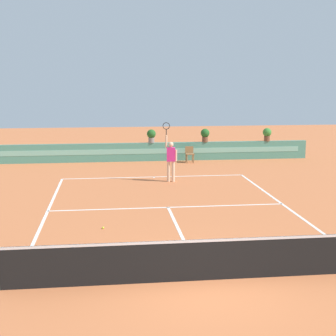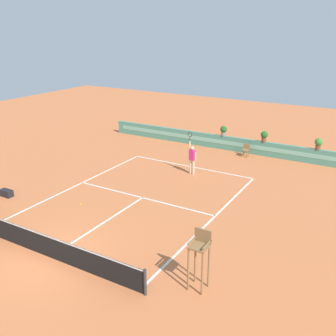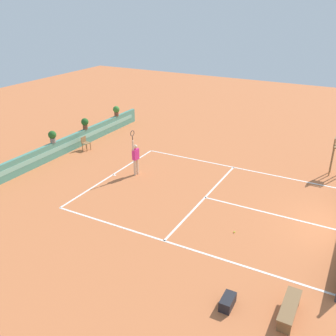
{
  "view_description": "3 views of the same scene",
  "coord_description": "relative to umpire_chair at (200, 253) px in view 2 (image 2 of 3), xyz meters",
  "views": [
    {
      "loc": [
        -2.01,
        -10.24,
        4.41
      ],
      "look_at": [
        0.26,
        8.59,
        1.0
      ],
      "focal_mm": 53.1,
      "sensor_mm": 36.0,
      "label": 1
    },
    {
      "loc": [
        10.41,
        -8.78,
        8.38
      ],
      "look_at": [
        0.26,
        8.59,
        1.0
      ],
      "focal_mm": 41.43,
      "sensor_mm": 36.0,
      "label": 2
    },
    {
      "loc": [
        -15.05,
        0.31,
        8.75
      ],
      "look_at": [
        0.26,
        8.59,
        1.0
      ],
      "focal_mm": 40.35,
      "sensor_mm": 36.0,
      "label": 3
    }
  ],
  "objects": [
    {
      "name": "gear_bag",
      "position": [
        -12.0,
        1.7,
        -1.16
      ],
      "size": [
        0.7,
        0.37,
        0.36
      ],
      "primitive_type": "cube",
      "rotation": [
        0.0,
        0.0,
        0.01
      ],
      "color": "black",
      "rests_on": "ground"
    },
    {
      "name": "ball_kid_chair",
      "position": [
        -3.48,
        14.39,
        -0.86
      ],
      "size": [
        0.44,
        0.44,
        0.85
      ],
      "color": "olive",
      "rests_on": "ground"
    },
    {
      "name": "court_lines",
      "position": [
        -5.76,
        5.45,
        -1.34
      ],
      "size": [
        8.32,
        11.94,
        0.01
      ],
      "color": "white",
      "rests_on": "ground"
    },
    {
      "name": "potted_plant_far_right",
      "position": [
        1.0,
        15.13,
        0.07
      ],
      "size": [
        0.48,
        0.48,
        0.72
      ],
      "color": "brown",
      "rests_on": "back_wall_barrier"
    },
    {
      "name": "umpire_chair",
      "position": [
        0.0,
        0.0,
        0.0
      ],
      "size": [
        0.6,
        0.6,
        2.14
      ],
      "color": "olive",
      "rests_on": "ground"
    },
    {
      "name": "back_wall_barrier",
      "position": [
        -5.76,
        15.12,
        -0.84
      ],
      "size": [
        18.0,
        0.21,
        1.0
      ],
      "color": "#4C8E7A",
      "rests_on": "ground"
    },
    {
      "name": "ground_plane",
      "position": [
        -5.76,
        4.74,
        -1.34
      ],
      "size": [
        60.0,
        60.0,
        0.0
      ],
      "primitive_type": "plane",
      "color": "#C66B3D"
    },
    {
      "name": "tennis_player",
      "position": [
        -5.11,
        9.51,
        -0.29
      ],
      "size": [
        0.62,
        0.26,
        2.58
      ],
      "color": "beige",
      "rests_on": "ground"
    },
    {
      "name": "potted_plant_right",
      "position": [
        -2.51,
        15.13,
        0.07
      ],
      "size": [
        0.48,
        0.48,
        0.72
      ],
      "color": "brown",
      "rests_on": "back_wall_barrier"
    },
    {
      "name": "tennis_ball_near_baseline",
      "position": [
        -7.99,
        2.88,
        -1.31
      ],
      "size": [
        0.07,
        0.07,
        0.07
      ],
      "primitive_type": "sphere",
      "color": "#CCE033",
      "rests_on": "ground"
    },
    {
      "name": "potted_plant_centre",
      "position": [
        -5.47,
        15.13,
        0.07
      ],
      "size": [
        0.48,
        0.48,
        0.72
      ],
      "color": "gray",
      "rests_on": "back_wall_barrier"
    },
    {
      "name": "net",
      "position": [
        -5.76,
        -1.26,
        -0.83
      ],
      "size": [
        8.92,
        0.1,
        1.0
      ],
      "color": "#333333",
      "rests_on": "ground"
    }
  ]
}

